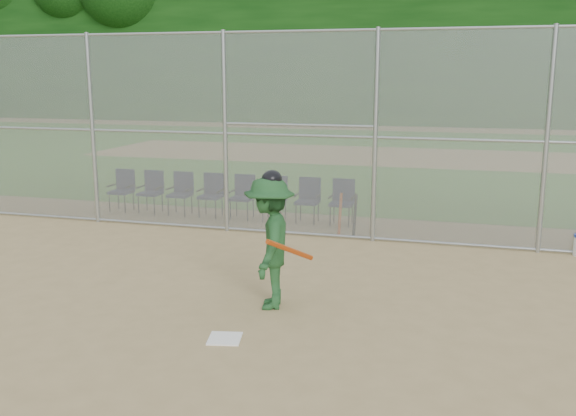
# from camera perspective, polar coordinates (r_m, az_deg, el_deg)

# --- Properties ---
(ground) EXTENTS (100.00, 100.00, 0.00)m
(ground) POSITION_cam_1_polar(r_m,az_deg,el_deg) (8.14, -4.83, -11.16)
(ground) COLOR tan
(ground) RESTS_ON ground
(grass_strip) EXTENTS (100.00, 100.00, 0.00)m
(grass_strip) POSITION_cam_1_polar(r_m,az_deg,el_deg) (25.34, 9.50, 4.56)
(grass_strip) COLOR #316B20
(grass_strip) RESTS_ON ground
(dirt_patch_far) EXTENTS (24.00, 24.00, 0.00)m
(dirt_patch_far) POSITION_cam_1_polar(r_m,az_deg,el_deg) (25.34, 9.50, 4.57)
(dirt_patch_far) COLOR tan
(dirt_patch_far) RESTS_ON ground
(backstop_fence) EXTENTS (16.09, 0.09, 4.00)m
(backstop_fence) POSITION_cam_1_polar(r_m,az_deg,el_deg) (12.34, 3.15, 6.73)
(backstop_fence) COLOR gray
(backstop_fence) RESTS_ON ground
(treeline) EXTENTS (81.00, 60.00, 11.00)m
(treeline) POSITION_cam_1_polar(r_m,az_deg,el_deg) (27.23, 10.40, 16.62)
(treeline) COLOR black
(treeline) RESTS_ON ground
(home_plate) EXTENTS (0.46, 0.46, 0.02)m
(home_plate) POSITION_cam_1_polar(r_m,az_deg,el_deg) (8.01, -5.64, -11.47)
(home_plate) COLOR white
(home_plate) RESTS_ON ground
(batter_at_plate) EXTENTS (1.09, 1.40, 1.92)m
(batter_at_plate) POSITION_cam_1_polar(r_m,az_deg,el_deg) (8.75, -1.64, -3.02)
(batter_at_plate) COLOR #1D4922
(batter_at_plate) RESTS_ON ground
(spare_bats) EXTENTS (0.36, 0.29, 0.84)m
(spare_bats) POSITION_cam_1_polar(r_m,az_deg,el_deg) (12.82, 5.31, -0.58)
(spare_bats) COLOR #D84C14
(spare_bats) RESTS_ON ground
(chair_0) EXTENTS (0.54, 0.52, 0.96)m
(chair_0) POSITION_cam_1_polar(r_m,az_deg,el_deg) (15.51, -14.62, 1.50)
(chair_0) COLOR #0E1535
(chair_0) RESTS_ON ground
(chair_1) EXTENTS (0.54, 0.52, 0.96)m
(chair_1) POSITION_cam_1_polar(r_m,az_deg,el_deg) (15.15, -12.17, 1.37)
(chair_1) COLOR #0E1535
(chair_1) RESTS_ON ground
(chair_2) EXTENTS (0.54, 0.52, 0.96)m
(chair_2) POSITION_cam_1_polar(r_m,az_deg,el_deg) (14.81, -9.60, 1.24)
(chair_2) COLOR #0E1535
(chair_2) RESTS_ON ground
(chair_3) EXTENTS (0.54, 0.52, 0.96)m
(chair_3) POSITION_cam_1_polar(r_m,az_deg,el_deg) (14.51, -6.92, 1.11)
(chair_3) COLOR #0E1535
(chair_3) RESTS_ON ground
(chair_4) EXTENTS (0.54, 0.52, 0.96)m
(chair_4) POSITION_cam_1_polar(r_m,az_deg,el_deg) (14.25, -4.13, 0.96)
(chair_4) COLOR #0E1535
(chair_4) RESTS_ON ground
(chair_5) EXTENTS (0.54, 0.52, 0.96)m
(chair_5) POSITION_cam_1_polar(r_m,az_deg,el_deg) (14.02, -1.25, 0.80)
(chair_5) COLOR #0E1535
(chair_5) RESTS_ON ground
(chair_6) EXTENTS (0.54, 0.52, 0.96)m
(chair_6) POSITION_cam_1_polar(r_m,az_deg,el_deg) (13.82, 1.73, 0.64)
(chair_6) COLOR #0E1535
(chair_6) RESTS_ON ground
(chair_7) EXTENTS (0.54, 0.52, 0.96)m
(chair_7) POSITION_cam_1_polar(r_m,az_deg,el_deg) (13.67, 4.78, 0.47)
(chair_7) COLOR #0E1535
(chair_7) RESTS_ON ground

